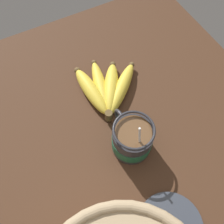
% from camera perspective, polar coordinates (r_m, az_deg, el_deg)
% --- Properties ---
extents(table, '(0.93, 0.93, 0.04)m').
position_cam_1_polar(table, '(0.68, -0.84, -5.68)').
color(table, '#422819').
rests_on(table, ground).
extents(coffee_mug, '(0.14, 0.10, 0.14)m').
position_cam_1_polar(coffee_mug, '(0.61, 4.57, -6.21)').
color(coffee_mug, '#28282D').
rests_on(coffee_mug, table).
extents(banana_bunch, '(0.20, 0.19, 0.04)m').
position_cam_1_polar(banana_bunch, '(0.71, -1.42, 5.43)').
color(banana_bunch, brown).
rests_on(banana_bunch, table).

